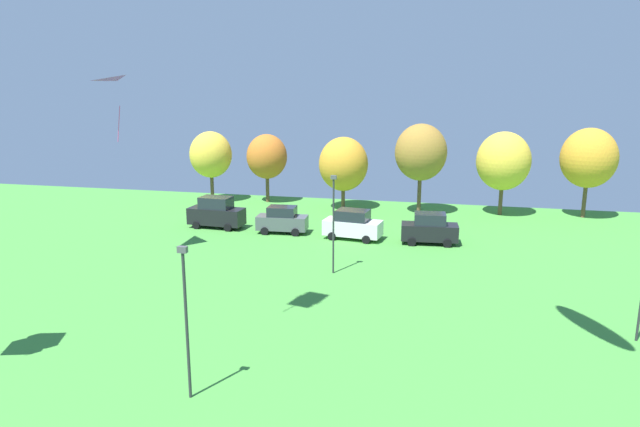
{
  "coord_description": "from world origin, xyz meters",
  "views": [
    {
      "loc": [
        4.9,
        1.87,
        11.91
      ],
      "look_at": [
        1.75,
        15.51,
        8.72
      ],
      "focal_mm": 32.0,
      "sensor_mm": 36.0,
      "label": 1
    }
  ],
  "objects_px": {
    "parked_car_rightmost_in_row": "(430,229)",
    "light_post_0": "(186,314)",
    "kite_flying_6": "(127,90)",
    "treeline_tree_1": "(267,157)",
    "treeline_tree_2": "(343,164)",
    "light_post_2": "(333,219)",
    "parked_car_leftmost": "(216,213)",
    "treeline_tree_3": "(421,152)",
    "treeline_tree_5": "(589,158)",
    "parked_car_third_from_left": "(353,225)",
    "treeline_tree_0": "(211,155)",
    "parked_car_second_from_left": "(282,220)",
    "treeline_tree_4": "(503,161)"
  },
  "relations": [
    {
      "from": "treeline_tree_3",
      "to": "treeline_tree_0",
      "type": "bearing_deg",
      "value": 176.96
    },
    {
      "from": "parked_car_leftmost",
      "to": "treeline_tree_2",
      "type": "distance_m",
      "value": 13.7
    },
    {
      "from": "light_post_2",
      "to": "treeline_tree_1",
      "type": "distance_m",
      "value": 23.65
    },
    {
      "from": "treeline_tree_4",
      "to": "treeline_tree_5",
      "type": "bearing_deg",
      "value": 4.46
    },
    {
      "from": "treeline_tree_1",
      "to": "kite_flying_6",
      "type": "bearing_deg",
      "value": -96.38
    },
    {
      "from": "light_post_0",
      "to": "kite_flying_6",
      "type": "bearing_deg",
      "value": 125.88
    },
    {
      "from": "light_post_0",
      "to": "treeline_tree_0",
      "type": "distance_m",
      "value": 38.59
    },
    {
      "from": "parked_car_leftmost",
      "to": "light_post_0",
      "type": "bearing_deg",
      "value": -65.22
    },
    {
      "from": "parked_car_leftmost",
      "to": "light_post_0",
      "type": "relative_size",
      "value": 0.79
    },
    {
      "from": "parked_car_second_from_left",
      "to": "parked_car_third_from_left",
      "type": "relative_size",
      "value": 0.89
    },
    {
      "from": "light_post_0",
      "to": "light_post_2",
      "type": "height_order",
      "value": "light_post_2"
    },
    {
      "from": "kite_flying_6",
      "to": "treeline_tree_2",
      "type": "xyz_separation_m",
      "value": [
        10.58,
        19.64,
        -7.17
      ]
    },
    {
      "from": "treeline_tree_3",
      "to": "treeline_tree_5",
      "type": "bearing_deg",
      "value": 7.13
    },
    {
      "from": "kite_flying_6",
      "to": "parked_car_leftmost",
      "type": "height_order",
      "value": "kite_flying_6"
    },
    {
      "from": "kite_flying_6",
      "to": "parked_car_leftmost",
      "type": "bearing_deg",
      "value": 80.98
    },
    {
      "from": "parked_car_leftmost",
      "to": "treeline_tree_5",
      "type": "bearing_deg",
      "value": 23.6
    },
    {
      "from": "treeline_tree_3",
      "to": "treeline_tree_4",
      "type": "relative_size",
      "value": 1.09
    },
    {
      "from": "parked_car_rightmost_in_row",
      "to": "light_post_0",
      "type": "height_order",
      "value": "light_post_0"
    },
    {
      "from": "parked_car_leftmost",
      "to": "treeline_tree_5",
      "type": "relative_size",
      "value": 0.59
    },
    {
      "from": "treeline_tree_1",
      "to": "light_post_0",
      "type": "bearing_deg",
      "value": -76.44
    },
    {
      "from": "parked_car_second_from_left",
      "to": "parked_car_rightmost_in_row",
      "type": "height_order",
      "value": "parked_car_rightmost_in_row"
    },
    {
      "from": "light_post_2",
      "to": "treeline_tree_2",
      "type": "relative_size",
      "value": 0.91
    },
    {
      "from": "light_post_0",
      "to": "light_post_2",
      "type": "bearing_deg",
      "value": 81.46
    },
    {
      "from": "kite_flying_6",
      "to": "light_post_0",
      "type": "xyz_separation_m",
      "value": [
        11.21,
        -15.49,
        -8.1
      ]
    },
    {
      "from": "parked_car_leftmost",
      "to": "treeline_tree_4",
      "type": "bearing_deg",
      "value": 27.86
    },
    {
      "from": "parked_car_rightmost_in_row",
      "to": "treeline_tree_5",
      "type": "relative_size",
      "value": 0.54
    },
    {
      "from": "treeline_tree_4",
      "to": "parked_car_second_from_left",
      "type": "bearing_deg",
      "value": -148.36
    },
    {
      "from": "parked_car_third_from_left",
      "to": "light_post_2",
      "type": "relative_size",
      "value": 0.74
    },
    {
      "from": "parked_car_third_from_left",
      "to": "treeline_tree_0",
      "type": "distance_m",
      "value": 20.57
    },
    {
      "from": "parked_car_leftmost",
      "to": "light_post_0",
      "type": "distance_m",
      "value": 27.16
    },
    {
      "from": "parked_car_rightmost_in_row",
      "to": "treeline_tree_0",
      "type": "xyz_separation_m",
      "value": [
        -22.65,
        11.38,
        3.67
      ]
    },
    {
      "from": "light_post_0",
      "to": "treeline_tree_5",
      "type": "xyz_separation_m",
      "value": [
        21.44,
        36.43,
        1.98
      ]
    },
    {
      "from": "treeline_tree_0",
      "to": "treeline_tree_4",
      "type": "bearing_deg",
      "value": 0.29
    },
    {
      "from": "kite_flying_6",
      "to": "parked_car_third_from_left",
      "type": "distance_m",
      "value": 19.12
    },
    {
      "from": "parked_car_third_from_left",
      "to": "treeline_tree_5",
      "type": "bearing_deg",
      "value": 40.04
    },
    {
      "from": "parked_car_second_from_left",
      "to": "treeline_tree_0",
      "type": "xyz_separation_m",
      "value": [
        -10.82,
        10.85,
        3.74
      ]
    },
    {
      "from": "parked_car_third_from_left",
      "to": "light_post_2",
      "type": "xyz_separation_m",
      "value": [
        0.19,
        -8.46,
        2.43
      ]
    },
    {
      "from": "parked_car_leftmost",
      "to": "parked_car_second_from_left",
      "type": "bearing_deg",
      "value": -0.29
    },
    {
      "from": "kite_flying_6",
      "to": "treeline_tree_0",
      "type": "xyz_separation_m",
      "value": [
        -3.34,
        20.22,
        -6.71
      ]
    },
    {
      "from": "treeline_tree_4",
      "to": "treeline_tree_5",
      "type": "distance_m",
      "value": 7.35
    },
    {
      "from": "parked_car_rightmost_in_row",
      "to": "treeline_tree_1",
      "type": "relative_size",
      "value": 0.63
    },
    {
      "from": "treeline_tree_1",
      "to": "treeline_tree_2",
      "type": "height_order",
      "value": "treeline_tree_2"
    },
    {
      "from": "treeline_tree_0",
      "to": "treeline_tree_5",
      "type": "height_order",
      "value": "treeline_tree_5"
    },
    {
      "from": "treeline_tree_2",
      "to": "treeline_tree_3",
      "type": "bearing_deg",
      "value": -4.27
    },
    {
      "from": "parked_car_leftmost",
      "to": "treeline_tree_2",
      "type": "height_order",
      "value": "treeline_tree_2"
    },
    {
      "from": "light_post_0",
      "to": "treeline_tree_3",
      "type": "relative_size",
      "value": 0.73
    },
    {
      "from": "parked_car_rightmost_in_row",
      "to": "treeline_tree_3",
      "type": "relative_size",
      "value": 0.52
    },
    {
      "from": "parked_car_third_from_left",
      "to": "treeline_tree_5",
      "type": "distance_m",
      "value": 23.13
    },
    {
      "from": "treeline_tree_0",
      "to": "treeline_tree_1",
      "type": "relative_size",
      "value": 1.04
    },
    {
      "from": "light_post_0",
      "to": "parked_car_leftmost",
      "type": "bearing_deg",
      "value": 110.88
    }
  ]
}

